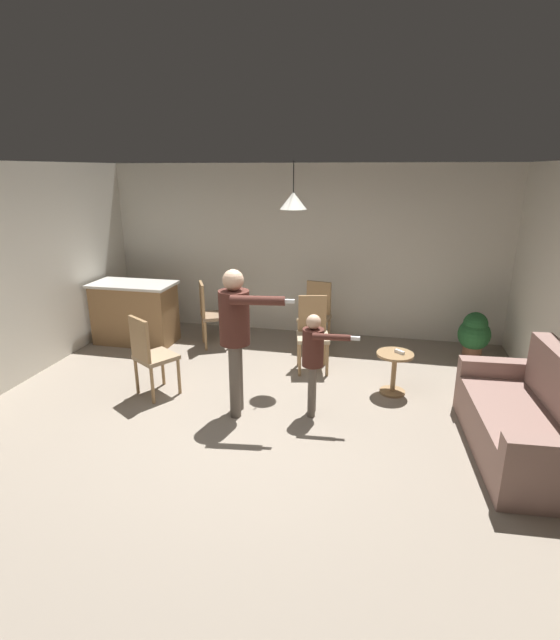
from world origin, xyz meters
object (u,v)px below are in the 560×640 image
side_table_by_couch (394,368)px  dining_chair_centre_back (313,331)px  dining_chair_by_counter (210,312)px  dining_chair_near_wall (316,313)px  dining_chair_spare (150,353)px  potted_plant_corner (474,333)px  person_child (314,354)px  person_adult (236,327)px  kitchen_counter (135,313)px  spare_remote_on_table (400,352)px  couch_floral (528,423)px

side_table_by_couch → dining_chair_centre_back: 1.22m
side_table_by_couch → dining_chair_by_counter: (-2.72, 1.06, 0.22)m
dining_chair_near_wall → dining_chair_spare: size_ratio=1.00×
side_table_by_couch → dining_chair_near_wall: dining_chair_near_wall is taller
potted_plant_corner → person_child: bearing=-133.6°
person_adult → potted_plant_corner: 3.66m
person_adult → dining_chair_near_wall: size_ratio=1.63×
kitchen_counter → potted_plant_corner: bearing=4.5°
dining_chair_by_counter → dining_chair_centre_back: (1.65, -0.53, 0.00)m
dining_chair_by_counter → side_table_by_couch: bearing=41.7°
person_child → person_adult: bearing=-84.0°
dining_chair_near_wall → dining_chair_centre_back: bearing=104.8°
kitchen_counter → spare_remote_on_table: (3.98, -0.97, 0.06)m
dining_chair_centre_back → potted_plant_corner: 2.36m
kitchen_counter → side_table_by_couch: 4.05m
dining_chair_by_counter → dining_chair_near_wall: same height
kitchen_counter → spare_remote_on_table: kitchen_counter is taller
spare_remote_on_table → person_adult: bearing=-153.3°
couch_floral → dining_chair_spare: size_ratio=1.85×
person_adult → person_child: size_ratio=1.41×
kitchen_counter → person_child: (3.05, -1.70, 0.24)m
kitchen_counter → person_adult: (2.24, -1.85, 0.53)m
person_adult → kitchen_counter: bearing=-136.8°
side_table_by_couch → person_adult: person_adult is taller
person_adult → person_child: bearing=92.8°
kitchen_counter → dining_chair_centre_back: 2.89m
person_child → spare_remote_on_table: 1.19m
couch_floral → dining_chair_near_wall: size_ratio=1.85×
person_adult → person_child: (0.82, 0.15, -0.29)m
dining_chair_by_counter → spare_remote_on_table: size_ratio=7.69×
side_table_by_couch → person_child: size_ratio=0.45×
dining_chair_near_wall → spare_remote_on_table: 1.81m
dining_chair_by_counter → potted_plant_corner: (3.84, 0.31, -0.17)m
kitchen_counter → spare_remote_on_table: size_ratio=9.69×
dining_chair_centre_back → dining_chair_by_counter: bearing=-30.5°
kitchen_counter → person_adult: size_ratio=0.77×
couch_floral → dining_chair_centre_back: (-2.29, 1.58, 0.21)m
dining_chair_near_wall → dining_chair_spare: (-1.67, -2.05, 0.00)m
dining_chair_centre_back → dining_chair_spare: same height
dining_chair_by_counter → spare_remote_on_table: (2.77, -1.06, -0.01)m
dining_chair_centre_back → potted_plant_corner: bearing=-171.5°
dining_chair_by_counter → dining_chair_spare: (-0.10, -1.75, 0.00)m
spare_remote_on_table → side_table_by_couch: bearing=-171.4°
couch_floral → side_table_by_couch: bearing=45.6°
dining_chair_centre_back → kitchen_counter: bearing=-21.5°
dining_chair_near_wall → dining_chair_centre_back: (0.07, -0.83, 0.00)m
couch_floral → side_table_by_couch: (-1.22, 1.05, -0.00)m
person_child → side_table_by_couch: bearing=125.5°
dining_chair_centre_back → person_child: bearing=86.5°
couch_floral → dining_chair_centre_back: size_ratio=1.85×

